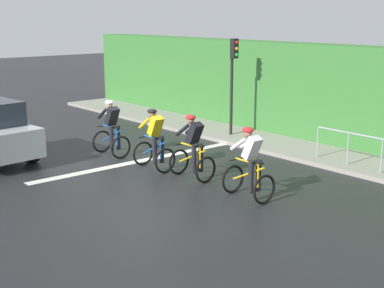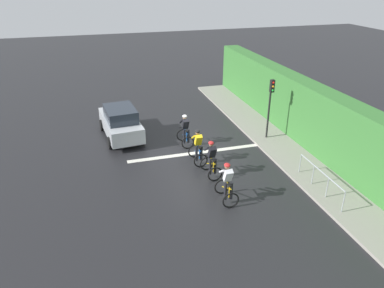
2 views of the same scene
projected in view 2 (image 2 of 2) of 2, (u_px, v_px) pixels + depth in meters
ground_plane at (196, 152)px, 18.18m from camera, size 80.00×80.00×0.00m
sidewalk_kerb at (299, 157)px, 17.60m from camera, size 2.80×24.91×0.12m
stone_wall_low at (316, 151)px, 17.73m from camera, size 0.44×24.91×0.53m
hedge_wall at (326, 125)px, 17.23m from camera, size 1.10×24.91×3.19m
road_marking_stop_line at (197, 153)px, 18.13m from camera, size 7.00×0.30×0.01m
cyclist_lead at (227, 184)px, 13.98m from camera, size 0.71×1.10×1.66m
cyclist_second at (211, 160)px, 15.76m from camera, size 0.71×1.10×1.66m
cyclist_mid at (198, 148)px, 16.87m from camera, size 0.70×1.09×1.66m
cyclist_fourth at (185, 131)px, 18.61m from camera, size 0.69×1.08×1.66m
car_silver at (121, 122)px, 19.49m from camera, size 2.19×4.25×1.76m
traffic_light_near_crossing at (270, 101)px, 18.60m from camera, size 0.21×0.31×3.34m
pedestrian_railing_kerbside at (321, 176)px, 14.54m from camera, size 0.12×3.12×1.03m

